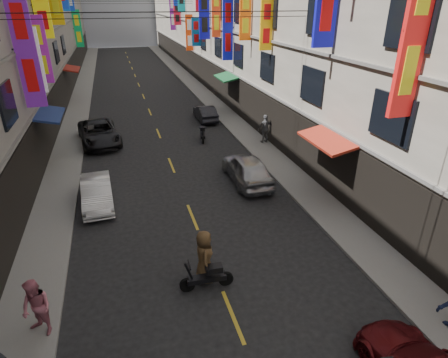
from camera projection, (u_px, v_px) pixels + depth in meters
sidewalk_left at (80, 100)px, 35.82m from camera, size 2.00×90.00×0.12m
sidewalk_right at (202, 92)px, 38.83m from camera, size 2.00×90.00×0.12m
street_awnings at (142, 107)px, 21.87m from camera, size 13.99×35.20×0.41m
lane_markings at (146, 104)px, 34.75m from camera, size 0.12×80.20×0.01m
scooter_crossing at (208, 277)px, 12.29m from camera, size 1.80×0.50×1.14m
scooter_far_right at (203, 134)px, 25.47m from camera, size 0.63×1.79×1.14m
car_left_mid at (97, 193)px, 17.30m from camera, size 1.50×3.84×1.25m
car_left_far at (99, 133)px, 24.82m from camera, size 3.07×5.46×1.44m
car_right_mid at (247, 169)px, 19.46m from camera, size 1.79×4.39×1.49m
car_right_far at (205, 113)px, 29.60m from camera, size 1.30×3.67×1.21m
pedestrian_lfar at (37, 308)px, 10.27m from camera, size 1.05×1.03×1.80m
pedestrian_rfar at (265, 129)px, 24.49m from camera, size 1.18×0.77×1.88m
pedestrian_crossing at (204, 256)px, 12.44m from camera, size 0.76×1.01×1.91m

